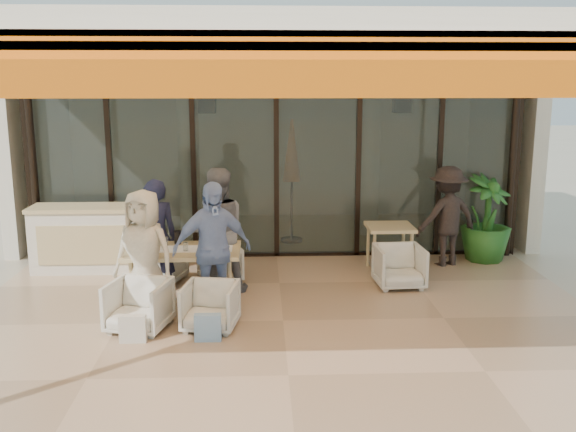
# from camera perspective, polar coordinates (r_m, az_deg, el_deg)

# --- Properties ---
(ground) EXTENTS (70.00, 70.00, 0.00)m
(ground) POSITION_cam_1_polar(r_m,az_deg,el_deg) (7.99, -0.44, -9.45)
(ground) COLOR #C6B293
(ground) RESTS_ON ground
(terrace_floor) EXTENTS (8.00, 6.00, 0.01)m
(terrace_floor) POSITION_cam_1_polar(r_m,az_deg,el_deg) (7.99, -0.44, -9.41)
(terrace_floor) COLOR tan
(terrace_floor) RESTS_ON ground
(terrace_structure) EXTENTS (8.00, 6.00, 3.40)m
(terrace_structure) POSITION_cam_1_polar(r_m,az_deg,el_deg) (7.19, -0.41, 14.62)
(terrace_structure) COLOR silver
(terrace_structure) RESTS_ON ground
(glass_storefront) EXTENTS (8.08, 0.10, 3.20)m
(glass_storefront) POSITION_cam_1_polar(r_m,az_deg,el_deg) (10.52, -1.04, 4.75)
(glass_storefront) COLOR #9EADA3
(glass_storefront) RESTS_ON ground
(interior_block) EXTENTS (9.05, 3.62, 3.52)m
(interior_block) POSITION_cam_1_polar(r_m,az_deg,el_deg) (12.78, -1.29, 8.85)
(interior_block) COLOR silver
(interior_block) RESTS_ON ground
(host_counter) EXTENTS (1.85, 0.65, 1.04)m
(host_counter) POSITION_cam_1_polar(r_m,az_deg,el_deg) (10.35, -16.95, -1.91)
(host_counter) COLOR silver
(host_counter) RESTS_ON ground
(dining_table) EXTENTS (1.50, 0.90, 0.93)m
(dining_table) POSITION_cam_1_polar(r_m,az_deg,el_deg) (8.57, -9.37, -3.30)
(dining_table) COLOR #DCC186
(dining_table) RESTS_ON ground
(chair_far_left) EXTENTS (0.72, 0.70, 0.61)m
(chair_far_left) POSITION_cam_1_polar(r_m,az_deg,el_deg) (9.63, -11.08, -4.02)
(chair_far_left) COLOR silver
(chair_far_left) RESTS_ON ground
(chair_far_right) EXTENTS (0.72, 0.69, 0.60)m
(chair_far_right) POSITION_cam_1_polar(r_m,az_deg,el_deg) (9.54, -6.07, -4.05)
(chair_far_right) COLOR silver
(chair_far_right) RESTS_ON ground
(chair_near_left) EXTENTS (0.79, 0.76, 0.68)m
(chair_near_left) POSITION_cam_1_polar(r_m,az_deg,el_deg) (7.83, -13.13, -7.57)
(chair_near_left) COLOR silver
(chair_near_left) RESTS_ON ground
(chair_near_right) EXTENTS (0.70, 0.67, 0.63)m
(chair_near_right) POSITION_cam_1_polar(r_m,az_deg,el_deg) (7.73, -6.93, -7.80)
(chair_near_right) COLOR silver
(chair_near_right) RESTS_ON ground
(diner_navy) EXTENTS (0.67, 0.53, 1.62)m
(diner_navy) POSITION_cam_1_polar(r_m,az_deg,el_deg) (9.02, -11.67, -1.81)
(diner_navy) COLOR #181C35
(diner_navy) RESTS_ON ground
(diner_grey) EXTENTS (0.96, 0.81, 1.76)m
(diner_grey) POSITION_cam_1_polar(r_m,az_deg,el_deg) (8.91, -6.35, -1.33)
(diner_grey) COLOR slate
(diner_grey) RESTS_ON ground
(diner_cream) EXTENTS (0.92, 0.75, 1.62)m
(diner_cream) POSITION_cam_1_polar(r_m,az_deg,el_deg) (8.16, -12.65, -3.31)
(diner_cream) COLOR beige
(diner_cream) RESTS_ON ground
(diner_periwinkle) EXTENTS (1.09, 0.74, 1.71)m
(diner_periwinkle) POSITION_cam_1_polar(r_m,az_deg,el_deg) (8.04, -6.76, -2.96)
(diner_periwinkle) COLOR #768FC4
(diner_periwinkle) RESTS_ON ground
(tote_bag_cream) EXTENTS (0.30, 0.10, 0.34)m
(tote_bag_cream) POSITION_cam_1_polar(r_m,az_deg,el_deg) (7.52, -13.63, -9.81)
(tote_bag_cream) COLOR silver
(tote_bag_cream) RESTS_ON ground
(tote_bag_blue) EXTENTS (0.30, 0.10, 0.34)m
(tote_bag_blue) POSITION_cam_1_polar(r_m,az_deg,el_deg) (7.41, -7.14, -9.90)
(tote_bag_blue) COLOR #99BFD8
(tote_bag_blue) RESTS_ON ground
(side_table) EXTENTS (0.70, 0.70, 0.74)m
(side_table) POSITION_cam_1_polar(r_m,az_deg,el_deg) (9.95, 9.03, -1.44)
(side_table) COLOR #DCC186
(side_table) RESTS_ON ground
(side_chair) EXTENTS (0.69, 0.65, 0.68)m
(side_chair) POSITION_cam_1_polar(r_m,az_deg,el_deg) (9.32, 9.87, -4.29)
(side_chair) COLOR silver
(side_chair) RESTS_ON ground
(standing_woman) EXTENTS (1.17, 0.88, 1.61)m
(standing_woman) POSITION_cam_1_polar(r_m,az_deg,el_deg) (10.46, 13.95, -0.06)
(standing_woman) COLOR black
(standing_woman) RESTS_ON ground
(potted_palm) EXTENTS (1.12, 1.12, 1.43)m
(potted_palm) POSITION_cam_1_polar(r_m,az_deg,el_deg) (10.90, 17.22, -0.24)
(potted_palm) COLOR #1E5919
(potted_palm) RESTS_ON ground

